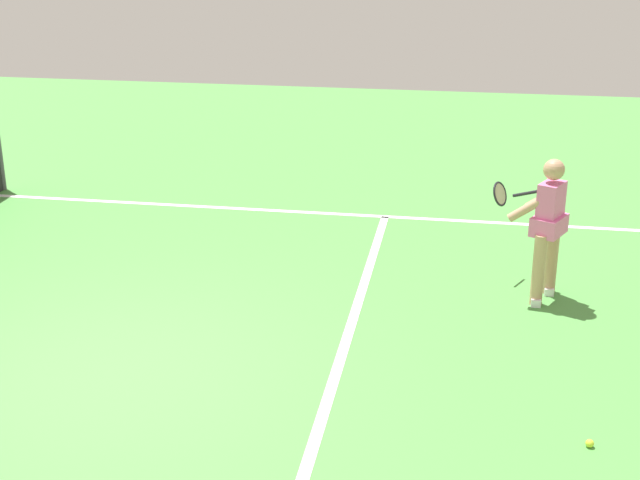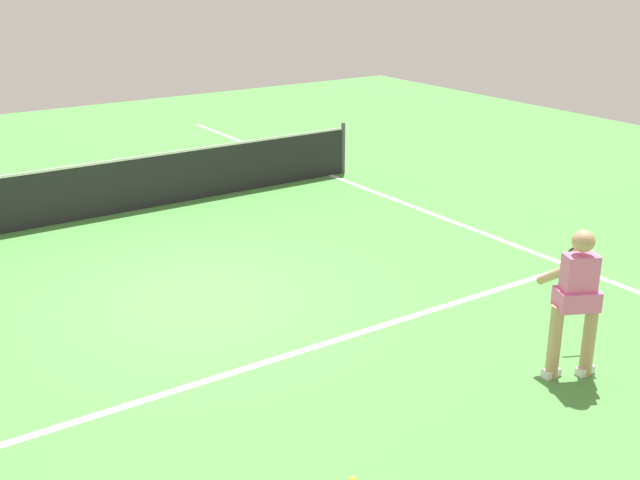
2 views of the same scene
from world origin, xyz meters
The scene contains 6 objects.
ground_plane centered at (0.00, 0.00, 0.00)m, with size 27.38×27.38×0.00m, color #4C9342.
service_line_marking centered at (0.00, -1.95, 0.00)m, with size 9.34×0.10×0.01m, color white.
sideline_right_marking centered at (4.67, 0.00, 0.00)m, with size 0.10×19.06×0.01m, color white.
court_net centered at (0.00, 3.78, 0.46)m, with size 10.02×0.08×0.98m.
tennis_player centered at (2.28, -3.87, 0.85)m, with size 1.04×0.83×1.55m.
tennis_ball_near centered at (-0.58, -4.08, 0.03)m, with size 0.07×0.07×0.07m, color #D1E533.
Camera 2 is at (-3.82, -8.39, 4.02)m, focal length 44.93 mm.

